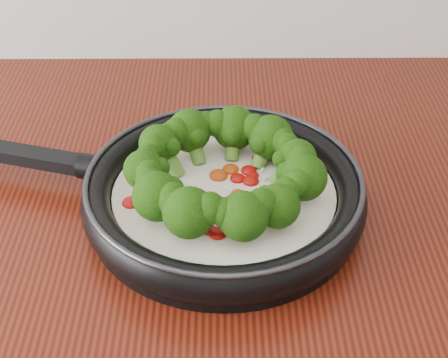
{
  "coord_description": "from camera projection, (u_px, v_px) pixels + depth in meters",
  "views": [
    {
      "loc": [
        -0.11,
        0.5,
        1.39
      ],
      "look_at": [
        -0.1,
        1.09,
        0.95
      ],
      "focal_mm": 53.3,
      "sensor_mm": 36.0,
      "label": 1
    }
  ],
  "objects": [
    {
      "name": "skillet",
      "position": [
        222.0,
        188.0,
        0.75
      ],
      "size": [
        0.53,
        0.4,
        0.09
      ],
      "color": "black",
      "rests_on": "counter"
    }
  ]
}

